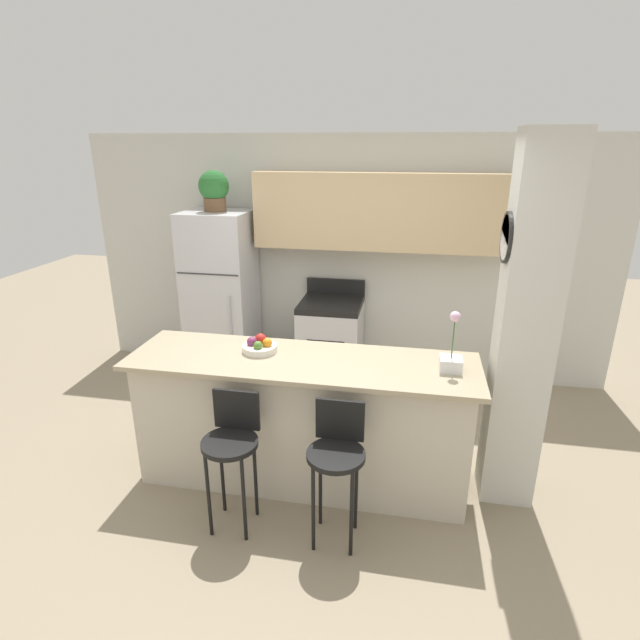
{
  "coord_description": "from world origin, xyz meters",
  "views": [
    {
      "loc": [
        0.74,
        -3.16,
        2.46
      ],
      "look_at": [
        0.0,
        0.71,
        1.05
      ],
      "focal_mm": 28.0,
      "sensor_mm": 36.0,
      "label": 1
    }
  ],
  "objects_px": {
    "bar_stool_right": "(337,454)",
    "orchid_vase": "(451,357)",
    "fruit_bowl": "(260,346)",
    "bar_stool_left": "(232,442)",
    "stove_range": "(331,342)",
    "trash_bin": "(268,369)",
    "refrigerator": "(221,296)",
    "potted_plant_on_fridge": "(214,189)"
  },
  "relations": [
    {
      "from": "stove_range",
      "to": "fruit_bowl",
      "type": "xyz_separation_m",
      "value": [
        -0.27,
        -1.59,
        0.58
      ]
    },
    {
      "from": "stove_range",
      "to": "bar_stool_left",
      "type": "bearing_deg",
      "value": -97.1
    },
    {
      "from": "bar_stool_left",
      "to": "trash_bin",
      "type": "relative_size",
      "value": 2.47
    },
    {
      "from": "fruit_bowl",
      "to": "stove_range",
      "type": "bearing_deg",
      "value": 80.53
    },
    {
      "from": "potted_plant_on_fridge",
      "to": "trash_bin",
      "type": "distance_m",
      "value": 1.92
    },
    {
      "from": "bar_stool_left",
      "to": "fruit_bowl",
      "type": "height_order",
      "value": "fruit_bowl"
    },
    {
      "from": "orchid_vase",
      "to": "trash_bin",
      "type": "xyz_separation_m",
      "value": [
        -1.73,
        1.45,
        -0.91
      ]
    },
    {
      "from": "refrigerator",
      "to": "trash_bin",
      "type": "distance_m",
      "value": 0.93
    },
    {
      "from": "refrigerator",
      "to": "orchid_vase",
      "type": "bearing_deg",
      "value": -35.94
    },
    {
      "from": "stove_range",
      "to": "fruit_bowl",
      "type": "bearing_deg",
      "value": -99.47
    },
    {
      "from": "refrigerator",
      "to": "bar_stool_left",
      "type": "bearing_deg",
      "value": -67.48
    },
    {
      "from": "fruit_bowl",
      "to": "trash_bin",
      "type": "distance_m",
      "value": 1.66
    },
    {
      "from": "potted_plant_on_fridge",
      "to": "trash_bin",
      "type": "relative_size",
      "value": 1.06
    },
    {
      "from": "stove_range",
      "to": "orchid_vase",
      "type": "bearing_deg",
      "value": -56.62
    },
    {
      "from": "stove_range",
      "to": "trash_bin",
      "type": "height_order",
      "value": "stove_range"
    },
    {
      "from": "bar_stool_left",
      "to": "bar_stool_right",
      "type": "height_order",
      "value": "same"
    },
    {
      "from": "stove_range",
      "to": "fruit_bowl",
      "type": "height_order",
      "value": "fruit_bowl"
    },
    {
      "from": "bar_stool_left",
      "to": "trash_bin",
      "type": "bearing_deg",
      "value": 100.19
    },
    {
      "from": "bar_stool_right",
      "to": "trash_bin",
      "type": "bearing_deg",
      "value": 117.65
    },
    {
      "from": "orchid_vase",
      "to": "bar_stool_left",
      "type": "bearing_deg",
      "value": -158.04
    },
    {
      "from": "bar_stool_left",
      "to": "trash_bin",
      "type": "xyz_separation_m",
      "value": [
        -0.36,
        2.0,
        -0.43
      ]
    },
    {
      "from": "bar_stool_left",
      "to": "potted_plant_on_fridge",
      "type": "relative_size",
      "value": 2.33
    },
    {
      "from": "stove_range",
      "to": "fruit_bowl",
      "type": "relative_size",
      "value": 4.18
    },
    {
      "from": "bar_stool_right",
      "to": "fruit_bowl",
      "type": "bearing_deg",
      "value": 137.24
    },
    {
      "from": "orchid_vase",
      "to": "fruit_bowl",
      "type": "xyz_separation_m",
      "value": [
        -1.36,
        0.07,
        -0.05
      ]
    },
    {
      "from": "fruit_bowl",
      "to": "bar_stool_right",
      "type": "bearing_deg",
      "value": -42.76
    },
    {
      "from": "bar_stool_left",
      "to": "bar_stool_right",
      "type": "bearing_deg",
      "value": 0.0
    },
    {
      "from": "potted_plant_on_fridge",
      "to": "trash_bin",
      "type": "height_order",
      "value": "potted_plant_on_fridge"
    },
    {
      "from": "bar_stool_left",
      "to": "fruit_bowl",
      "type": "distance_m",
      "value": 0.75
    },
    {
      "from": "fruit_bowl",
      "to": "bar_stool_left",
      "type": "bearing_deg",
      "value": -90.98
    },
    {
      "from": "trash_bin",
      "to": "potted_plant_on_fridge",
      "type": "bearing_deg",
      "value": 158.93
    },
    {
      "from": "refrigerator",
      "to": "fruit_bowl",
      "type": "height_order",
      "value": "refrigerator"
    },
    {
      "from": "bar_stool_right",
      "to": "orchid_vase",
      "type": "xyz_separation_m",
      "value": [
        0.69,
        0.55,
        0.47
      ]
    },
    {
      "from": "stove_range",
      "to": "bar_stool_left",
      "type": "relative_size",
      "value": 1.14
    },
    {
      "from": "bar_stool_right",
      "to": "trash_bin",
      "type": "xyz_separation_m",
      "value": [
        -1.05,
        2.0,
        -0.43
      ]
    },
    {
      "from": "bar_stool_left",
      "to": "orchid_vase",
      "type": "height_order",
      "value": "orchid_vase"
    },
    {
      "from": "bar_stool_left",
      "to": "potted_plant_on_fridge",
      "type": "distance_m",
      "value": 2.77
    },
    {
      "from": "bar_stool_left",
      "to": "potted_plant_on_fridge",
      "type": "bearing_deg",
      "value": 112.52
    },
    {
      "from": "orchid_vase",
      "to": "fruit_bowl",
      "type": "distance_m",
      "value": 1.37
    },
    {
      "from": "orchid_vase",
      "to": "fruit_bowl",
      "type": "relative_size",
      "value": 1.65
    },
    {
      "from": "stove_range",
      "to": "orchid_vase",
      "type": "xyz_separation_m",
      "value": [
        1.1,
        -1.67,
        0.64
      ]
    },
    {
      "from": "refrigerator",
      "to": "trash_bin",
      "type": "relative_size",
      "value": 4.73
    }
  ]
}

